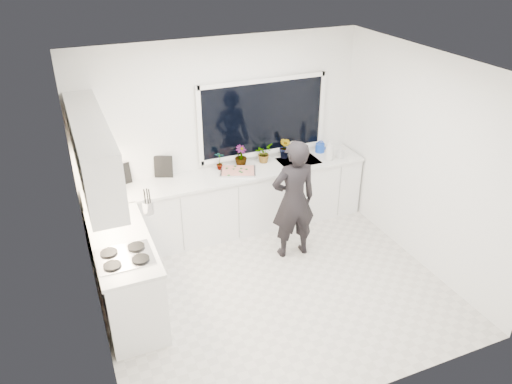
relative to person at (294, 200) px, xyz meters
name	(u,v)px	position (x,y,z in m)	size (l,w,h in m)	color
floor	(273,288)	(-0.54, -0.59, -0.83)	(4.00, 3.50, 0.02)	beige
wall_back	(222,136)	(-0.54, 1.17, 0.53)	(4.00, 0.02, 2.70)	white
wall_left	(86,229)	(-2.55, -0.59, 0.53)	(0.02, 3.50, 2.70)	white
wall_right	(423,161)	(1.47, -0.59, 0.53)	(0.02, 3.50, 2.70)	white
ceiling	(278,67)	(-0.54, -0.59, 1.89)	(4.00, 3.50, 0.02)	white
window	(263,117)	(0.06, 1.14, 0.73)	(1.80, 0.02, 1.00)	black
base_cabinets_back	(231,203)	(-0.54, 0.86, -0.38)	(3.92, 0.58, 0.88)	white
base_cabinets_left	(126,275)	(-2.21, -0.24, -0.38)	(0.58, 1.60, 0.88)	white
countertop_back	(231,174)	(-0.54, 0.85, 0.08)	(3.94, 0.62, 0.04)	silver
countertop_left	(121,241)	(-2.21, -0.24, 0.08)	(0.62, 1.60, 0.04)	silver
upper_cabinets	(92,151)	(-2.33, 0.11, 1.03)	(0.34, 2.10, 0.70)	white
sink	(298,164)	(0.51, 0.86, 0.05)	(0.58, 0.42, 0.14)	silver
faucet	(293,149)	(0.51, 1.06, 0.21)	(0.03, 0.03, 0.22)	silver
stovetop	(125,257)	(-2.23, -0.59, 0.12)	(0.56, 0.48, 0.03)	black
person	(294,200)	(0.00, 0.00, 0.00)	(0.60, 0.39, 1.63)	black
pizza_tray	(238,172)	(-0.44, 0.83, 0.12)	(0.48, 0.35, 0.03)	#BABABF
pizza	(238,170)	(-0.44, 0.83, 0.14)	(0.44, 0.31, 0.01)	#B53218
watering_can	(320,148)	(0.95, 1.02, 0.17)	(0.14, 0.14, 0.13)	#1340B7
paper_towel_roll	(116,181)	(-2.06, 0.96, 0.23)	(0.11, 0.11, 0.26)	white
knife_block	(100,184)	(-2.26, 1.00, 0.21)	(0.13, 0.10, 0.22)	olive
utensil_crock	(148,207)	(-1.81, 0.21, 0.18)	(0.13, 0.13, 0.16)	silver
picture_frame_large	(123,174)	(-1.95, 1.10, 0.24)	(0.22, 0.02, 0.28)	black
picture_frame_small	(163,167)	(-1.41, 1.10, 0.25)	(0.25, 0.02, 0.30)	black
herb_plants	(259,153)	(-0.05, 1.02, 0.25)	(1.19, 0.32, 0.33)	#26662D
soap_bottles	(332,150)	(0.96, 0.71, 0.25)	(0.32, 0.16, 0.32)	#D8BF66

